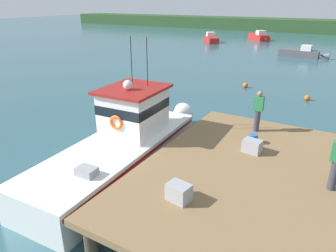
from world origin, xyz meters
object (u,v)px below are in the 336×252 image
(bait_bucket, at_px, (253,139))
(deckhand_by_the_boat, at_px, (258,110))
(moored_boat_mid_harbor, at_px, (302,53))
(crate_single_by_cleat, at_px, (252,146))
(mooring_buoy_outer, at_px, (245,85))
(main_fishing_boat, at_px, (126,143))
(moored_boat_near_channel, at_px, (259,37))
(mooring_buoy_spare_mooring, at_px, (307,98))
(moored_boat_outer_mooring, at_px, (211,39))
(crate_single_far, at_px, (179,192))

(bait_bucket, relative_size, deckhand_by_the_boat, 0.21)
(deckhand_by_the_boat, distance_m, moored_boat_mid_harbor, 26.90)
(crate_single_by_cleat, distance_m, mooring_buoy_outer, 13.22)
(mooring_buoy_outer, bearing_deg, main_fishing_boat, -91.71)
(bait_bucket, distance_m, moored_boat_near_channel, 43.17)
(crate_single_by_cleat, distance_m, bait_bucket, 0.76)
(bait_bucket, relative_size, mooring_buoy_outer, 0.88)
(crate_single_by_cleat, height_order, bait_bucket, crate_single_by_cleat)
(mooring_buoy_spare_mooring, bearing_deg, moored_boat_near_channel, 110.40)
(crate_single_by_cleat, height_order, mooring_buoy_outer, crate_single_by_cleat)
(bait_bucket, bearing_deg, crate_single_by_cleat, -76.94)
(mooring_buoy_spare_mooring, distance_m, mooring_buoy_outer, 4.53)
(moored_boat_outer_mooring, xyz_separation_m, mooring_buoy_spare_mooring, (17.24, -24.64, -0.32))
(main_fishing_boat, height_order, moored_boat_mid_harbor, main_fishing_boat)
(bait_bucket, height_order, moored_boat_mid_harbor, bait_bucket)
(main_fishing_boat, distance_m, moored_boat_mid_harbor, 30.02)
(main_fishing_boat, xyz_separation_m, bait_bucket, (4.28, 2.01, 0.36))
(moored_boat_outer_mooring, xyz_separation_m, moored_boat_mid_harbor, (14.30, -7.45, -0.03))
(deckhand_by_the_boat, distance_m, mooring_buoy_outer, 11.37)
(moored_boat_mid_harbor, bearing_deg, main_fishing_boat, -93.59)
(deckhand_by_the_boat, bearing_deg, main_fishing_boat, -141.76)
(bait_bucket, bearing_deg, crate_single_far, -98.56)
(bait_bucket, distance_m, mooring_buoy_outer, 12.47)
(crate_single_by_cleat, distance_m, mooring_buoy_spare_mooring, 11.57)
(mooring_buoy_spare_mooring, height_order, mooring_buoy_outer, mooring_buoy_outer)
(main_fishing_boat, relative_size, mooring_buoy_outer, 25.46)
(mooring_buoy_spare_mooring, bearing_deg, deckhand_by_the_boat, -94.56)
(bait_bucket, relative_size, moored_boat_outer_mooring, 0.06)
(moored_boat_mid_harbor, bearing_deg, mooring_buoy_spare_mooring, -80.31)
(bait_bucket, bearing_deg, moored_boat_outer_mooring, 115.25)
(main_fishing_boat, distance_m, bait_bucket, 4.74)
(crate_single_far, relative_size, moored_boat_outer_mooring, 0.11)
(moored_boat_mid_harbor, height_order, mooring_buoy_outer, moored_boat_mid_harbor)
(crate_single_by_cleat, relative_size, mooring_buoy_spare_mooring, 1.70)
(bait_bucket, relative_size, moored_boat_near_channel, 0.06)
(crate_single_far, height_order, crate_single_by_cleat, crate_single_far)
(deckhand_by_the_boat, bearing_deg, moored_boat_outer_mooring, 115.71)
(moored_boat_near_channel, relative_size, moored_boat_outer_mooring, 1.01)
(moored_boat_mid_harbor, bearing_deg, deckhand_by_the_boat, -85.36)
(moored_boat_near_channel, bearing_deg, moored_boat_mid_harbor, -58.09)
(main_fishing_boat, bearing_deg, moored_boat_outer_mooring, 108.36)
(crate_single_by_cleat, height_order, mooring_buoy_spare_mooring, crate_single_by_cleat)
(main_fishing_boat, bearing_deg, mooring_buoy_spare_mooring, 69.33)
(crate_single_far, bearing_deg, crate_single_by_cleat, 77.24)
(moored_boat_near_channel, xyz_separation_m, mooring_buoy_outer, (7.12, -29.94, -0.32))
(bait_bucket, bearing_deg, moored_boat_near_channel, 104.74)
(crate_single_by_cleat, xyz_separation_m, moored_boat_near_channel, (-11.15, 42.47, -0.90))
(crate_single_far, height_order, mooring_buoy_spare_mooring, crate_single_far)
(main_fishing_boat, xyz_separation_m, moored_boat_near_channel, (-6.71, 43.75, -0.49))
(main_fishing_boat, distance_m, crate_single_by_cleat, 4.64)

